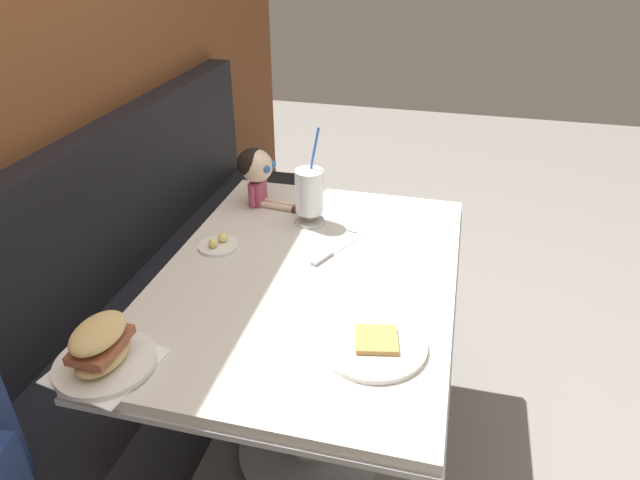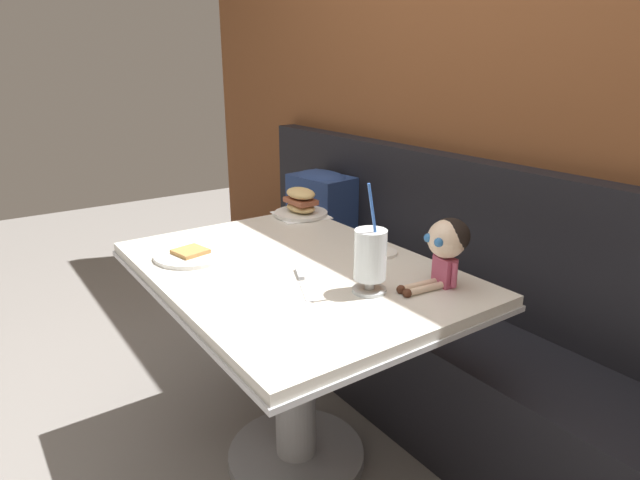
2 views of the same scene
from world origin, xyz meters
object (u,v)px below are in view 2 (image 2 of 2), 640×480
milkshake_glass (370,257)px  backpack (320,211)px  toast_plate (193,254)px  butter_knife (301,278)px  seated_doll (447,243)px  sandwich_plate (301,205)px  butter_saucer (379,251)px

milkshake_glass → backpack: 1.15m
toast_plate → backpack: backpack is taller
toast_plate → butter_knife: 0.41m
seated_doll → backpack: 1.15m
toast_plate → backpack: bearing=118.7°
milkshake_glass → seated_doll: bearing=67.0°
seated_doll → backpack: size_ratio=0.55×
milkshake_glass → backpack: bearing=151.9°
sandwich_plate → butter_saucer: 0.54m
backpack → seated_doll: bearing=-16.8°
milkshake_glass → butter_knife: 0.23m
milkshake_glass → seated_doll: size_ratio=1.41×
butter_knife → backpack: bearing=141.9°
sandwich_plate → butter_saucer: bearing=-4.2°
milkshake_glass → butter_saucer: (-0.22, 0.22, -0.09)m
milkshake_glass → backpack: (-1.00, 0.53, -0.18)m
toast_plate → butter_knife: bearing=27.2°
toast_plate → seated_doll: (0.63, 0.50, 0.12)m
sandwich_plate → seated_doll: seated_doll is taller
butter_knife → backpack: backpack is taller
milkshake_glass → toast_plate: bearing=-151.6°
sandwich_plate → butter_knife: (0.57, -0.37, -0.04)m
butter_saucer → butter_knife: bearing=-83.9°
butter_knife → seated_doll: 0.43m
toast_plate → sandwich_plate: sandwich_plate is taller
milkshake_glass → backpack: milkshake_glass is taller
butter_saucer → backpack: 0.85m
toast_plate → seated_doll: bearing=38.3°
sandwich_plate → seated_doll: bearing=-3.9°
butter_knife → backpack: 1.04m
toast_plate → milkshake_glass: milkshake_glass is taller
sandwich_plate → seated_doll: 0.84m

